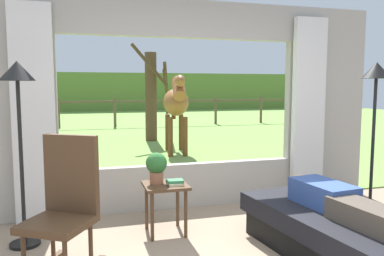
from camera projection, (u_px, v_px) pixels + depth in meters
name	position (u px, v px, depth m)	size (l,w,h in m)	color
back_wall_with_window	(182.00, 108.00, 4.76)	(5.20, 0.12, 2.55)	#ADA599
curtain_panel_left	(34.00, 116.00, 4.17)	(0.44, 0.10, 2.40)	silver
curtain_panel_right	(308.00, 111.00, 5.09)	(0.44, 0.10, 2.40)	silver
outdoor_pasture_lawn	(113.00, 125.00, 15.31)	(36.00, 21.68, 0.02)	#759E47
distant_hill_ridge	(101.00, 92.00, 24.59)	(36.00, 2.00, 2.40)	olive
recliner_sofa	(332.00, 232.00, 3.44)	(1.10, 1.79, 0.42)	black
reclining_person	(337.00, 201.00, 3.36)	(0.41, 1.44, 0.22)	#334C8C
rocking_chair	(65.00, 207.00, 3.12)	(0.75, 0.82, 1.12)	#4C331E
side_table	(165.00, 193.00, 3.96)	(0.44, 0.44, 0.52)	#4C331E
potted_plant	(156.00, 166.00, 3.97)	(0.22, 0.22, 0.32)	#9E6042
book_stack	(175.00, 182.00, 3.92)	(0.18, 0.15, 0.05)	beige
floor_lamp_left	(18.00, 98.00, 3.55)	(0.32, 0.32, 1.75)	black
floor_lamp_right	(375.00, 93.00, 4.29)	(0.32, 0.32, 1.78)	black
horse	(176.00, 103.00, 8.54)	(0.73, 1.82, 1.73)	brown
pasture_tree	(152.00, 94.00, 10.64)	(1.18, 1.05, 2.63)	#4C3823
pasture_fence_line	(115.00, 108.00, 14.42)	(16.10, 0.10, 1.10)	brown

